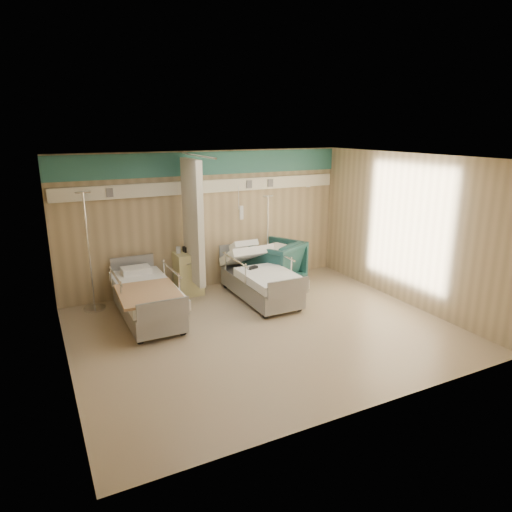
{
  "coord_description": "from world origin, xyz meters",
  "views": [
    {
      "loc": [
        -3.22,
        -6.14,
        3.24
      ],
      "look_at": [
        0.16,
        0.6,
        1.1
      ],
      "focal_mm": 32.0,
      "sensor_mm": 36.0,
      "label": 1
    }
  ],
  "objects_px": {
    "bed_right": "(260,284)",
    "iv_stand_right": "(267,267)",
    "bed_left": "(147,302)",
    "bedside_cabinet": "(188,274)",
    "visitor_armchair": "(275,263)",
    "iv_stand_left": "(92,286)"
  },
  "relations": [
    {
      "from": "visitor_armchair",
      "to": "bed_left",
      "type": "bearing_deg",
      "value": -16.16
    },
    {
      "from": "bed_right",
      "to": "bed_left",
      "type": "distance_m",
      "value": 2.2
    },
    {
      "from": "bed_right",
      "to": "visitor_armchair",
      "type": "relative_size",
      "value": 2.06
    },
    {
      "from": "bed_right",
      "to": "iv_stand_left",
      "type": "height_order",
      "value": "iv_stand_left"
    },
    {
      "from": "bed_right",
      "to": "bedside_cabinet",
      "type": "bearing_deg",
      "value": 141.95
    },
    {
      "from": "bed_left",
      "to": "iv_stand_left",
      "type": "xyz_separation_m",
      "value": [
        -0.78,
        0.9,
        0.13
      ]
    },
    {
      "from": "bed_left",
      "to": "iv_stand_right",
      "type": "xyz_separation_m",
      "value": [
        2.73,
        0.7,
        0.08
      ]
    },
    {
      "from": "bed_right",
      "to": "bed_left",
      "type": "relative_size",
      "value": 1.0
    },
    {
      "from": "bedside_cabinet",
      "to": "iv_stand_left",
      "type": "distance_m",
      "value": 1.83
    },
    {
      "from": "visitor_armchair",
      "to": "iv_stand_left",
      "type": "height_order",
      "value": "iv_stand_left"
    },
    {
      "from": "visitor_armchair",
      "to": "iv_stand_right",
      "type": "relative_size",
      "value": 0.55
    },
    {
      "from": "bed_right",
      "to": "iv_stand_right",
      "type": "xyz_separation_m",
      "value": [
        0.53,
        0.7,
        0.08
      ]
    },
    {
      "from": "iv_stand_left",
      "to": "bed_right",
      "type": "bearing_deg",
      "value": -16.74
    },
    {
      "from": "bed_left",
      "to": "bed_right",
      "type": "bearing_deg",
      "value": 0.0
    },
    {
      "from": "iv_stand_right",
      "to": "bed_left",
      "type": "bearing_deg",
      "value": -165.58
    },
    {
      "from": "bedside_cabinet",
      "to": "iv_stand_right",
      "type": "distance_m",
      "value": 1.69
    },
    {
      "from": "bed_left",
      "to": "bedside_cabinet",
      "type": "bearing_deg",
      "value": 40.6
    },
    {
      "from": "iv_stand_right",
      "to": "visitor_armchair",
      "type": "bearing_deg",
      "value": -41.06
    },
    {
      "from": "visitor_armchair",
      "to": "bedside_cabinet",
      "type": "bearing_deg",
      "value": -37.51
    },
    {
      "from": "visitor_armchair",
      "to": "iv_stand_left",
      "type": "distance_m",
      "value": 3.64
    },
    {
      "from": "bed_left",
      "to": "iv_stand_right",
      "type": "bearing_deg",
      "value": 14.42
    },
    {
      "from": "bed_right",
      "to": "visitor_armchair",
      "type": "bearing_deg",
      "value": 42.71
    }
  ]
}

